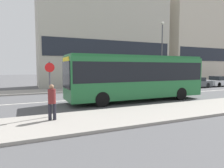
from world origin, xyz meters
The scene contains 12 objects.
ground_plane centered at (0.00, 0.00, 0.00)m, with size 120.00×120.00×0.00m, color #4F4F51.
sidewalk_near centered at (0.00, -6.25, 0.07)m, with size 44.00×3.50×0.13m.
sidewalk_far centered at (0.00, 6.25, 0.07)m, with size 44.00×3.50×0.13m.
lane_centerline centered at (0.00, 0.00, 0.00)m, with size 41.80×0.16×0.01m.
apartment_block_left_tower centered at (6.07, 11.62, 9.02)m, with size 18.76×4.31×18.05m.
apartment_block_right_tower centered at (24.74, 12.75, 8.50)m, with size 14.81×6.58×17.02m.
city_bus centered at (2.66, -2.14, 1.91)m, with size 10.42×2.60×3.32m.
parked_car_0 centered at (14.27, 3.24, 0.61)m, with size 4.15×1.75×1.27m.
parked_car_1 centered at (18.98, 3.34, 0.64)m, with size 4.24×1.77×1.34m.
pedestrian_near_stop centered at (-3.91, -5.77, 1.04)m, with size 0.34×0.34×1.60m.
bus_stop_sign centered at (-3.90, -5.11, 1.66)m, with size 0.44×0.12×2.62m.
street_lamp centered at (10.69, 5.16, 4.86)m, with size 0.36×0.36×7.89m.
Camera 1 is at (-5.08, -14.90, 2.48)m, focal length 32.00 mm.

